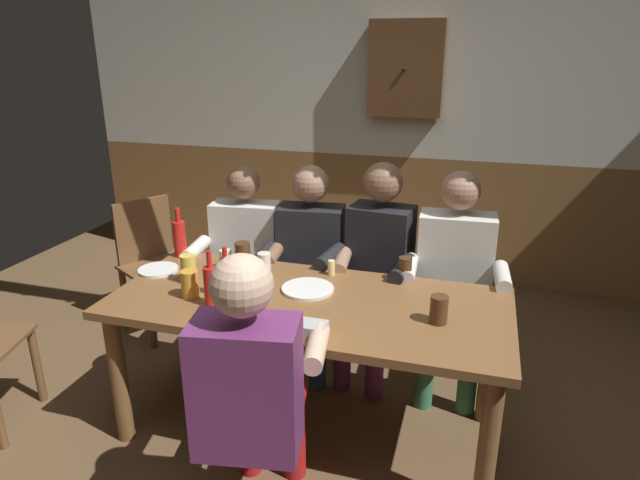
% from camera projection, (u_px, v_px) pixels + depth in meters
% --- Properties ---
extents(ground_plane, '(6.40, 6.40, 0.00)m').
position_uv_depth(ground_plane, '(301.00, 444.00, 2.70)').
color(ground_plane, brown).
extents(back_wall_upper, '(5.33, 0.12, 1.56)m').
position_uv_depth(back_wall_upper, '(395.00, 54.00, 4.21)').
color(back_wall_upper, beige).
extents(back_wall_wainscot, '(5.33, 0.12, 1.01)m').
position_uv_depth(back_wall_wainscot, '(388.00, 214.00, 4.64)').
color(back_wall_wainscot, brown).
rests_on(back_wall_wainscot, ground_plane).
extents(dining_table, '(1.86, 0.82, 0.73)m').
position_uv_depth(dining_table, '(308.00, 319.00, 2.60)').
color(dining_table, brown).
rests_on(dining_table, ground_plane).
extents(person_0, '(0.58, 0.54, 1.18)m').
position_uv_depth(person_0, '(243.00, 255.00, 3.33)').
color(person_0, silver).
rests_on(person_0, ground_plane).
extents(person_1, '(0.55, 0.55, 1.21)m').
position_uv_depth(person_1, '(308.00, 259.00, 3.22)').
color(person_1, black).
rests_on(person_1, ground_plane).
extents(person_2, '(0.52, 0.57, 1.25)m').
position_uv_depth(person_2, '(376.00, 262.00, 3.11)').
color(person_2, black).
rests_on(person_2, ground_plane).
extents(person_3, '(0.56, 0.52, 1.23)m').
position_uv_depth(person_3, '(454.00, 273.00, 2.99)').
color(person_3, silver).
rests_on(person_3, ground_plane).
extents(person_4, '(0.56, 0.58, 1.22)m').
position_uv_depth(person_4, '(252.00, 385.00, 2.02)').
color(person_4, '#6B2D66').
rests_on(person_4, ground_plane).
extents(chair_empty_far_end, '(0.60, 0.60, 0.88)m').
position_uv_depth(chair_empty_far_end, '(154.00, 261.00, 3.71)').
color(chair_empty_far_end, brown).
rests_on(chair_empty_far_end, ground_plane).
extents(table_candle, '(0.04, 0.04, 0.08)m').
position_uv_depth(table_candle, '(331.00, 268.00, 2.83)').
color(table_candle, '#F9E08C').
rests_on(table_candle, dining_table).
extents(condiment_caddy, '(0.14, 0.10, 0.05)m').
position_uv_depth(condiment_caddy, '(310.00, 328.00, 2.26)').
color(condiment_caddy, '#B2B7BC').
rests_on(condiment_caddy, dining_table).
extents(plate_0, '(0.25, 0.25, 0.01)m').
position_uv_depth(plate_0, '(308.00, 289.00, 2.66)').
color(plate_0, white).
rests_on(plate_0, dining_table).
extents(plate_1, '(0.21, 0.21, 0.01)m').
position_uv_depth(plate_1, '(158.00, 270.00, 2.89)').
color(plate_1, white).
rests_on(plate_1, dining_table).
extents(bottle_0, '(0.06, 0.06, 0.25)m').
position_uv_depth(bottle_0, '(226.00, 277.00, 2.57)').
color(bottle_0, red).
rests_on(bottle_0, dining_table).
extents(bottle_1, '(0.07, 0.07, 0.28)m').
position_uv_depth(bottle_1, '(180.00, 238.00, 3.07)').
color(bottle_1, red).
rests_on(bottle_1, dining_table).
extents(bottle_2, '(0.06, 0.06, 0.27)m').
position_uv_depth(bottle_2, '(211.00, 285.00, 2.48)').
color(bottle_2, red).
rests_on(bottle_2, dining_table).
extents(bottle_3, '(0.06, 0.06, 0.28)m').
position_uv_depth(bottle_3, '(251.00, 293.00, 2.36)').
color(bottle_3, gold).
rests_on(bottle_3, dining_table).
extents(pint_glass_0, '(0.08, 0.08, 0.16)m').
position_uv_depth(pint_glass_0, '(243.00, 257.00, 2.87)').
color(pint_glass_0, '#4C2D19').
rests_on(pint_glass_0, dining_table).
extents(pint_glass_1, '(0.06, 0.06, 0.11)m').
position_uv_depth(pint_glass_1, '(226.00, 260.00, 2.90)').
color(pint_glass_1, white).
rests_on(pint_glass_1, dining_table).
extents(pint_glass_2, '(0.07, 0.07, 0.11)m').
position_uv_depth(pint_glass_2, '(264.00, 263.00, 2.85)').
color(pint_glass_2, white).
rests_on(pint_glass_2, dining_table).
extents(pint_glass_3, '(0.07, 0.07, 0.13)m').
position_uv_depth(pint_glass_3, '(405.00, 269.00, 2.75)').
color(pint_glass_3, '#4C2D19').
rests_on(pint_glass_3, dining_table).
extents(pint_glass_4, '(0.07, 0.07, 0.13)m').
position_uv_depth(pint_glass_4, '(245.00, 289.00, 2.52)').
color(pint_glass_4, '#E5C64C').
rests_on(pint_glass_4, dining_table).
extents(pint_glass_5, '(0.08, 0.08, 0.14)m').
position_uv_depth(pint_glass_5, '(188.00, 269.00, 2.74)').
color(pint_glass_5, '#E5C64C').
rests_on(pint_glass_5, dining_table).
extents(pint_glass_6, '(0.08, 0.08, 0.13)m').
position_uv_depth(pint_glass_6, '(190.00, 284.00, 2.58)').
color(pint_glass_6, gold).
rests_on(pint_glass_6, dining_table).
extents(pint_glass_7, '(0.08, 0.08, 0.12)m').
position_uv_depth(pint_glass_7, '(439.00, 310.00, 2.34)').
color(pint_glass_7, '#4C2D19').
rests_on(pint_glass_7, dining_table).
extents(wall_dart_cabinet, '(0.56, 0.15, 0.70)m').
position_uv_depth(wall_dart_cabinet, '(406.00, 69.00, 4.10)').
color(wall_dart_cabinet, brown).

